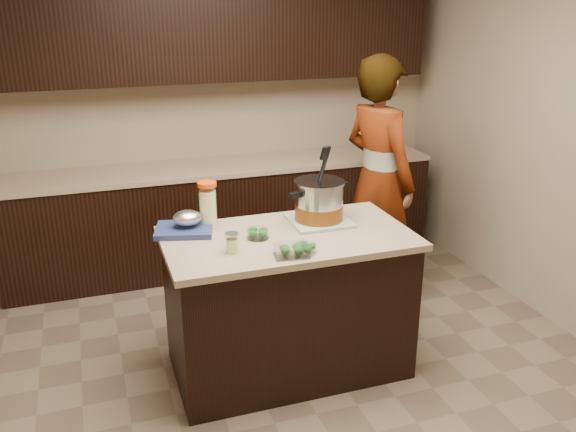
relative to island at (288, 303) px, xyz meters
name	(u,v)px	position (x,y,z in m)	size (l,w,h in m)	color
ground_plane	(288,366)	(0.00, 0.00, -0.45)	(4.00, 4.00, 0.00)	brown
room_shell	(288,96)	(0.00, 0.00, 1.26)	(4.04, 4.04, 2.72)	tan
back_cabinets	(221,158)	(0.00, 1.74, 0.49)	(3.60, 0.63, 2.33)	black
island	(288,303)	(0.00, 0.00, 0.00)	(1.46, 0.81, 0.90)	black
dish_towel	(319,220)	(0.25, 0.15, 0.46)	(0.36, 0.36, 0.02)	#57825B
stock_pot	(319,203)	(0.25, 0.15, 0.57)	(0.43, 0.39, 0.45)	#B7B7BC
lemonade_pitcher	(208,207)	(-0.41, 0.29, 0.58)	(0.15, 0.15, 0.28)	#DFE089
mason_jar	(232,243)	(-0.37, -0.14, 0.50)	(0.09, 0.09, 0.12)	#DFE089
broccoli_tub_left	(258,234)	(-0.18, 0.01, 0.48)	(0.15, 0.15, 0.06)	silver
broccoli_tub_right	(306,249)	(0.01, -0.28, 0.47)	(0.15, 0.15, 0.06)	silver
broccoli_tub_rect	(291,251)	(-0.08, -0.29, 0.48)	(0.20, 0.16, 0.07)	silver
blue_tray	(185,225)	(-0.56, 0.24, 0.49)	(0.39, 0.34, 0.13)	navy
person	(378,180)	(0.98, 0.77, 0.47)	(0.68, 0.44, 1.85)	gray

